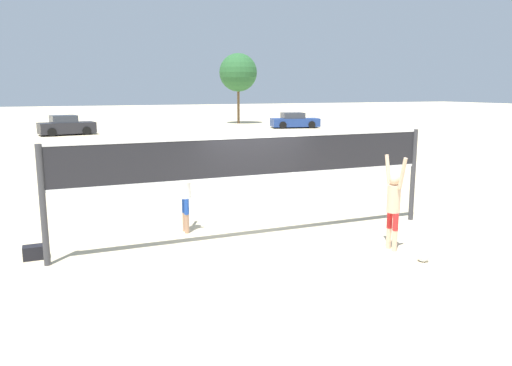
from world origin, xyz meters
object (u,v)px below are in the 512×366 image
player_blocker (185,188)px  parked_car_far (66,126)px  tree_left_cluster (238,73)px  volleyball (423,256)px  gear_bag (35,252)px  player_spiker (394,201)px  volleyball_net (256,165)px  parked_car_near (294,121)px

player_blocker → parked_car_far: player_blocker is taller
player_blocker → tree_left_cluster: (15.23, 36.04, 3.94)m
volleyball → tree_left_cluster: (11.39, 39.96, 4.93)m
volleyball → gear_bag: (-7.20, 3.24, 0.03)m
volleyball → gear_bag: gear_bag is taller
player_spiker → volleyball_net: bearing=52.1°
player_blocker → volleyball_net: bearing=48.6°
parked_car_far → tree_left_cluster: size_ratio=0.61×
parked_car_far → tree_left_cluster: tree_left_cluster is taller
player_spiker → gear_bag: (-7.09, 2.36, -0.93)m
tree_left_cluster → parked_car_far: bearing=-157.2°
player_blocker → volleyball: bearing=44.4°
volleyball_net → player_spiker: 3.10m
volleyball → volleyball_net: bearing=132.3°
player_spiker → tree_left_cluster: 40.94m
gear_bag → tree_left_cluster: 41.45m
player_blocker → parked_car_far: (-1.44, 29.05, -0.43)m
volleyball_net → gear_bag: size_ratio=19.96×
volleyball_net → player_blocker: size_ratio=4.34×
volleyball_net → player_blocker: 1.90m
player_spiker → parked_car_near: size_ratio=0.45×
player_spiker → gear_bag: size_ratio=4.50×
volleyball_net → player_spiker: (2.39, -1.86, -0.65)m
volleyball_net → tree_left_cluster: 39.87m
volleyball_net → parked_car_far: bearing=95.3°
tree_left_cluster → volleyball: bearing=-105.9°
volleyball_net → parked_car_near: 33.98m
volleyball → parked_car_near: 35.33m
parked_car_near → tree_left_cluster: (-2.50, 7.48, 4.43)m
volleyball_net → volleyball: 4.04m
parked_car_far → volleyball: bearing=-90.0°
volleyball_net → volleyball: volleyball_net is taller
parked_car_near → tree_left_cluster: tree_left_cluster is taller
parked_car_far → gear_bag: bearing=-102.8°
player_spiker → player_blocker: size_ratio=0.98×
player_spiker → parked_car_near: 34.57m
parked_car_near → tree_left_cluster: size_ratio=0.65×
gear_bag → parked_car_far: (1.92, 29.74, 0.53)m
player_blocker → gear_bag: 3.56m
player_spiker → player_blocker: bearing=50.8°
parked_car_near → player_blocker: bearing=-109.1°
player_blocker → parked_car_far: 29.09m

